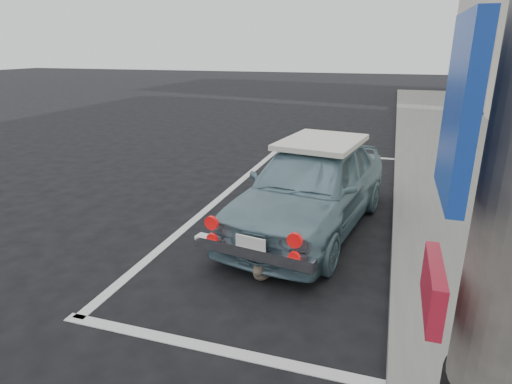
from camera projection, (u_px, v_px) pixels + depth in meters
The scene contains 6 objects.
ground at pixel (191, 306), 4.08m from camera, with size 80.00×80.00×0.00m, color black.
pline_rear at pixel (220, 350), 3.48m from camera, with size 3.00×0.12×0.01m, color silver.
pline_front at pixel (335, 155), 9.80m from camera, with size 3.00×0.12×0.01m, color silver.
pline_side at pixel (222, 197), 7.04m from camera, with size 0.12×7.00×0.01m, color silver.
retro_coupe at pixel (311, 185), 5.69m from camera, with size 1.95×3.68×1.19m.
cat at pixel (262, 270), 4.53m from camera, with size 0.22×0.44×0.24m.
Camera 1 is at (1.65, -3.16, 2.34)m, focal length 30.00 mm.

